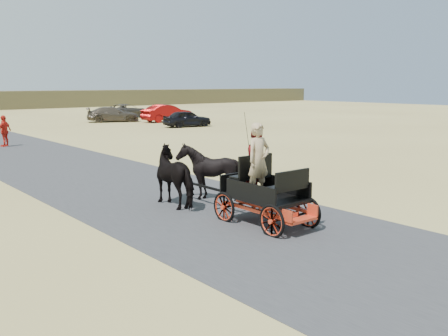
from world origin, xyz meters
TOP-DOWN VIEW (x-y plane):
  - ground at (0.00, 0.00)m, footprint 140.00×140.00m
  - road at (0.00, 0.00)m, footprint 6.00×140.00m
  - carriage at (0.44, -1.17)m, footprint 1.30×2.40m
  - horse_left at (-0.11, 1.83)m, footprint 0.91×2.01m
  - horse_right at (0.99, 1.83)m, footprint 1.37×1.54m
  - driver_man at (0.24, -1.12)m, footprint 0.66×0.43m
  - passenger_woman at (0.74, -0.57)m, footprint 0.77×0.60m
  - pedestrian at (0.13, 18.98)m, footprint 1.05×0.96m
  - car_a at (15.19, 22.91)m, footprint 4.04×2.11m
  - car_b at (16.93, 28.50)m, footprint 4.69×1.70m
  - car_c at (13.04, 31.43)m, footprint 4.98×3.51m
  - car_d at (16.59, 35.51)m, footprint 5.45×3.79m

SIDE VIEW (x-z plane):
  - ground at x=0.00m, z-range 0.00..0.00m
  - road at x=0.00m, z-range 0.00..0.01m
  - carriage at x=0.44m, z-range 0.00..0.72m
  - car_a at x=15.19m, z-range 0.00..1.31m
  - car_c at x=13.04m, z-range 0.00..1.34m
  - car_d at x=16.59m, z-range 0.00..1.38m
  - car_b at x=16.93m, z-range 0.00..1.54m
  - horse_left at x=-0.11m, z-range 0.00..1.70m
  - horse_right at x=0.99m, z-range 0.00..1.70m
  - pedestrian at x=0.13m, z-range 0.00..1.73m
  - passenger_woman at x=0.74m, z-range 0.72..2.30m
  - driver_man at x=0.24m, z-range 0.72..2.52m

